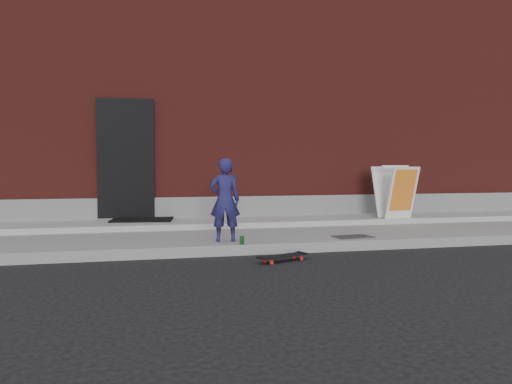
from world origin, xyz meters
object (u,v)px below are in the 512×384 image
object	(u,v)px
skateboard	(283,256)
pizza_sign	(396,192)
child	(225,200)
soda_can	(242,240)

from	to	relation	value
skateboard	pizza_sign	distance (m)	3.96
child	pizza_sign	size ratio (longest dim) A/B	1.20
child	skateboard	size ratio (longest dim) A/B	1.67
child	soda_can	bearing A→B (deg)	124.25
child	pizza_sign	world-z (taller)	child
skateboard	soda_can	distance (m)	0.74
soda_can	pizza_sign	bearing A→B (deg)	29.35
pizza_sign	skateboard	bearing A→B (deg)	-140.00
skateboard	pizza_sign	size ratio (longest dim) A/B	0.72
pizza_sign	soda_can	bearing A→B (deg)	-150.65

